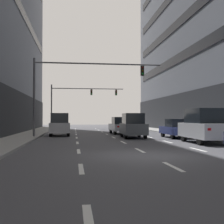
# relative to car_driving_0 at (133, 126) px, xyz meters

# --- Properties ---
(ground_plane) EXTENTS (120.00, 120.00, 0.00)m
(ground_plane) POSITION_rel_car_driving_0_xyz_m (-1.53, -11.30, -1.01)
(ground_plane) COLOR #424247
(lane_stripe_l1_s2) EXTENTS (0.16, 2.00, 0.01)m
(lane_stripe_l1_s2) POSITION_rel_car_driving_0_xyz_m (-4.61, -19.30, -1.01)
(lane_stripe_l1_s2) COLOR silver
(lane_stripe_l1_s2) RESTS_ON ground
(lane_stripe_l1_s3) EXTENTS (0.16, 2.00, 0.01)m
(lane_stripe_l1_s3) POSITION_rel_car_driving_0_xyz_m (-4.61, -14.30, -1.01)
(lane_stripe_l1_s3) COLOR silver
(lane_stripe_l1_s3) RESTS_ON ground
(lane_stripe_l1_s4) EXTENTS (0.16, 2.00, 0.01)m
(lane_stripe_l1_s4) POSITION_rel_car_driving_0_xyz_m (-4.61, -9.30, -1.01)
(lane_stripe_l1_s4) COLOR silver
(lane_stripe_l1_s4) RESTS_ON ground
(lane_stripe_l1_s5) EXTENTS (0.16, 2.00, 0.01)m
(lane_stripe_l1_s5) POSITION_rel_car_driving_0_xyz_m (-4.61, -4.30, -1.01)
(lane_stripe_l1_s5) COLOR silver
(lane_stripe_l1_s5) RESTS_ON ground
(lane_stripe_l1_s6) EXTENTS (0.16, 2.00, 0.01)m
(lane_stripe_l1_s6) POSITION_rel_car_driving_0_xyz_m (-4.61, 0.70, -1.01)
(lane_stripe_l1_s6) COLOR silver
(lane_stripe_l1_s6) RESTS_ON ground
(lane_stripe_l1_s7) EXTENTS (0.16, 2.00, 0.01)m
(lane_stripe_l1_s7) POSITION_rel_car_driving_0_xyz_m (-4.61, 5.70, -1.01)
(lane_stripe_l1_s7) COLOR silver
(lane_stripe_l1_s7) RESTS_ON ground
(lane_stripe_l1_s8) EXTENTS (0.16, 2.00, 0.01)m
(lane_stripe_l1_s8) POSITION_rel_car_driving_0_xyz_m (-4.61, 10.70, -1.01)
(lane_stripe_l1_s8) COLOR silver
(lane_stripe_l1_s8) RESTS_ON ground
(lane_stripe_l1_s9) EXTENTS (0.16, 2.00, 0.01)m
(lane_stripe_l1_s9) POSITION_rel_car_driving_0_xyz_m (-4.61, 15.70, -1.01)
(lane_stripe_l1_s9) COLOR silver
(lane_stripe_l1_s9) RESTS_ON ground
(lane_stripe_l1_s10) EXTENTS (0.16, 2.00, 0.01)m
(lane_stripe_l1_s10) POSITION_rel_car_driving_0_xyz_m (-4.61, 20.70, -1.01)
(lane_stripe_l1_s10) COLOR silver
(lane_stripe_l1_s10) RESTS_ON ground
(lane_stripe_l2_s3) EXTENTS (0.16, 2.00, 0.01)m
(lane_stripe_l2_s3) POSITION_rel_car_driving_0_xyz_m (-1.53, -14.30, -1.01)
(lane_stripe_l2_s3) COLOR silver
(lane_stripe_l2_s3) RESTS_ON ground
(lane_stripe_l2_s4) EXTENTS (0.16, 2.00, 0.01)m
(lane_stripe_l2_s4) POSITION_rel_car_driving_0_xyz_m (-1.53, -9.30, -1.01)
(lane_stripe_l2_s4) COLOR silver
(lane_stripe_l2_s4) RESTS_ON ground
(lane_stripe_l2_s5) EXTENTS (0.16, 2.00, 0.01)m
(lane_stripe_l2_s5) POSITION_rel_car_driving_0_xyz_m (-1.53, -4.30, -1.01)
(lane_stripe_l2_s5) COLOR silver
(lane_stripe_l2_s5) RESTS_ON ground
(lane_stripe_l2_s6) EXTENTS (0.16, 2.00, 0.01)m
(lane_stripe_l2_s6) POSITION_rel_car_driving_0_xyz_m (-1.53, 0.70, -1.01)
(lane_stripe_l2_s6) COLOR silver
(lane_stripe_l2_s6) RESTS_ON ground
(lane_stripe_l2_s7) EXTENTS (0.16, 2.00, 0.01)m
(lane_stripe_l2_s7) POSITION_rel_car_driving_0_xyz_m (-1.53, 5.70, -1.01)
(lane_stripe_l2_s7) COLOR silver
(lane_stripe_l2_s7) RESTS_ON ground
(lane_stripe_l2_s8) EXTENTS (0.16, 2.00, 0.01)m
(lane_stripe_l2_s8) POSITION_rel_car_driving_0_xyz_m (-1.53, 10.70, -1.01)
(lane_stripe_l2_s8) COLOR silver
(lane_stripe_l2_s8) RESTS_ON ground
(lane_stripe_l2_s9) EXTENTS (0.16, 2.00, 0.01)m
(lane_stripe_l2_s9) POSITION_rel_car_driving_0_xyz_m (-1.53, 15.70, -1.01)
(lane_stripe_l2_s9) COLOR silver
(lane_stripe_l2_s9) RESTS_ON ground
(lane_stripe_l2_s10) EXTENTS (0.16, 2.00, 0.01)m
(lane_stripe_l2_s10) POSITION_rel_car_driving_0_xyz_m (-1.53, 20.70, -1.01)
(lane_stripe_l2_s10) COLOR silver
(lane_stripe_l2_s10) RESTS_ON ground
(lane_stripe_l3_s4) EXTENTS (0.16, 2.00, 0.01)m
(lane_stripe_l3_s4) POSITION_rel_car_driving_0_xyz_m (1.55, -9.30, -1.01)
(lane_stripe_l3_s4) COLOR silver
(lane_stripe_l3_s4) RESTS_ON ground
(lane_stripe_l3_s5) EXTENTS (0.16, 2.00, 0.01)m
(lane_stripe_l3_s5) POSITION_rel_car_driving_0_xyz_m (1.55, -4.30, -1.01)
(lane_stripe_l3_s5) COLOR silver
(lane_stripe_l3_s5) RESTS_ON ground
(lane_stripe_l3_s6) EXTENTS (0.16, 2.00, 0.01)m
(lane_stripe_l3_s6) POSITION_rel_car_driving_0_xyz_m (1.55, 0.70, -1.01)
(lane_stripe_l3_s6) COLOR silver
(lane_stripe_l3_s6) RESTS_ON ground
(lane_stripe_l3_s7) EXTENTS (0.16, 2.00, 0.01)m
(lane_stripe_l3_s7) POSITION_rel_car_driving_0_xyz_m (1.55, 5.70, -1.01)
(lane_stripe_l3_s7) COLOR silver
(lane_stripe_l3_s7) RESTS_ON ground
(lane_stripe_l3_s8) EXTENTS (0.16, 2.00, 0.01)m
(lane_stripe_l3_s8) POSITION_rel_car_driving_0_xyz_m (1.55, 10.70, -1.01)
(lane_stripe_l3_s8) COLOR silver
(lane_stripe_l3_s8) RESTS_ON ground
(lane_stripe_l3_s9) EXTENTS (0.16, 2.00, 0.01)m
(lane_stripe_l3_s9) POSITION_rel_car_driving_0_xyz_m (1.55, 15.70, -1.01)
(lane_stripe_l3_s9) COLOR silver
(lane_stripe_l3_s9) RESTS_ON ground
(lane_stripe_l3_s10) EXTENTS (0.16, 2.00, 0.01)m
(lane_stripe_l3_s10) POSITION_rel_car_driving_0_xyz_m (1.55, 20.70, -1.01)
(lane_stripe_l3_s10) COLOR silver
(lane_stripe_l3_s10) RESTS_ON ground
(car_driving_0) EXTENTS (1.90, 4.25, 2.03)m
(car_driving_0) POSITION_rel_car_driving_0_xyz_m (0.00, 0.00, 0.00)
(car_driving_0) COLOR black
(car_driving_0) RESTS_ON ground
(car_driving_1) EXTENTS (1.98, 4.37, 2.08)m
(car_driving_1) POSITION_rel_car_driving_0_xyz_m (-6.16, 3.77, 0.03)
(car_driving_1) COLOR black
(car_driving_1) RESTS_ON ground
(car_driving_2) EXTENTS (2.05, 4.68, 1.74)m
(car_driving_2) POSITION_rel_car_driving_0_xyz_m (-0.01, 6.20, -0.15)
(car_driving_2) COLOR black
(car_driving_2) RESTS_ON ground
(car_parked_2) EXTENTS (2.06, 4.70, 2.25)m
(car_parked_2) POSITION_rel_car_driving_0_xyz_m (3.58, -5.63, 0.11)
(car_parked_2) COLOR black
(car_parked_2) RESTS_ON ground
(car_parked_3) EXTENTS (1.76, 4.17, 1.56)m
(car_parked_3) POSITION_rel_car_driving_0_xyz_m (3.58, -0.48, -0.24)
(car_parked_3) COLOR black
(car_parked_3) RESTS_ON ground
(traffic_signal_0) EXTENTS (10.78, 0.35, 6.45)m
(traffic_signal_0) POSITION_rel_car_driving_0_xyz_m (-4.71, 0.80, 3.75)
(traffic_signal_0) COLOR #4C4C51
(traffic_signal_0) RESTS_ON sidewalk_left
(traffic_signal_1) EXTENTS (10.68, 0.35, 6.40)m
(traffic_signal_1) POSITION_rel_car_driving_0_xyz_m (-4.31, 19.70, 3.74)
(traffic_signal_1) COLOR #4C4C51
(traffic_signal_1) RESTS_ON sidewalk_left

